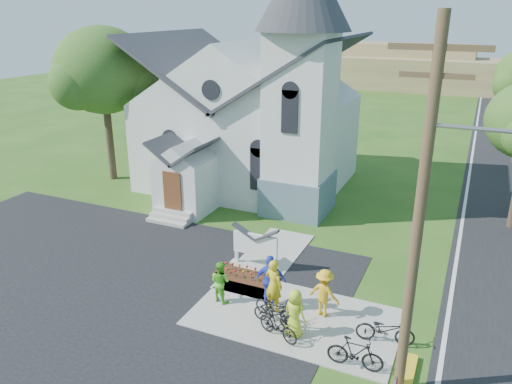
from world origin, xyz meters
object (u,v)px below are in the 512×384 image
at_px(bike_1, 278,325).
at_px(bike_2, 274,308).
at_px(bike_0, 274,314).
at_px(cyclist_0, 274,285).
at_px(bike_3, 355,353).
at_px(cyclist_3, 324,293).
at_px(utility_pole, 423,210).
at_px(cyclist_2, 270,280).
at_px(cyclist_4, 295,313).
at_px(church_sign, 255,245).
at_px(bike_4, 385,330).
at_px(cyclist_1, 220,281).

bearing_deg(bike_1, bike_2, 48.81).
bearing_deg(bike_0, cyclist_0, 30.04).
relative_size(bike_1, bike_3, 0.95).
bearing_deg(bike_0, cyclist_3, -41.06).
relative_size(utility_pole, cyclist_2, 5.27).
bearing_deg(cyclist_2, cyclist_4, 121.14).
xyz_separation_m(church_sign, bike_2, (2.09, -3.07, -0.56)).
relative_size(cyclist_0, bike_3, 1.15).
height_order(bike_2, cyclist_4, cyclist_4).
relative_size(cyclist_2, cyclist_4, 1.16).
distance_m(bike_2, bike_4, 3.68).
xyz_separation_m(cyclist_0, bike_1, (0.75, -1.46, -0.49)).
bearing_deg(cyclist_2, church_sign, -69.91).
height_order(cyclist_2, cyclist_4, cyclist_2).
distance_m(church_sign, bike_4, 6.45).
relative_size(church_sign, cyclist_2, 1.16).
relative_size(bike_0, cyclist_1, 0.97).
xyz_separation_m(utility_pole, bike_2, (-4.47, 1.63, -4.93)).
distance_m(utility_pole, bike_3, 5.05).
relative_size(bike_0, bike_4, 0.83).
bearing_deg(cyclist_4, bike_0, 0.15).
xyz_separation_m(cyclist_2, bike_2, (0.48, -0.78, -0.53)).
distance_m(church_sign, cyclist_0, 3.15).
xyz_separation_m(utility_pole, cyclist_3, (-3.01, 2.53, -4.49)).
height_order(cyclist_1, cyclist_3, cyclist_3).
relative_size(church_sign, cyclist_1, 1.42).
xyz_separation_m(bike_0, bike_1, (0.41, -0.64, 0.08)).
bearing_deg(bike_3, church_sign, 47.80).
xyz_separation_m(cyclist_0, cyclist_4, (1.17, -1.08, -0.15)).
distance_m(bike_2, cyclist_3, 1.77).
xyz_separation_m(utility_pole, bike_3, (-1.38, 0.30, -4.85)).
distance_m(cyclist_0, cyclist_2, 0.36).
bearing_deg(bike_1, church_sign, 53.36).
distance_m(bike_0, cyclist_3, 1.88).
relative_size(church_sign, bike_0, 1.46).
distance_m(cyclist_1, cyclist_4, 3.23).
height_order(bike_0, bike_4, bike_4).
distance_m(cyclist_0, cyclist_4, 1.60).
height_order(utility_pole, cyclist_1, utility_pole).
distance_m(cyclist_1, bike_2, 2.24).
distance_m(cyclist_2, cyclist_4, 1.96).
distance_m(cyclist_0, bike_4, 3.95).
bearing_deg(cyclist_1, bike_4, -165.09).
bearing_deg(bike_3, utility_pole, -104.07).
xyz_separation_m(church_sign, bike_3, (5.18, -4.40, -0.47)).
bearing_deg(cyclist_1, bike_0, -178.49).
xyz_separation_m(cyclist_2, cyclist_4, (1.41, -1.35, -0.13)).
bearing_deg(cyclist_3, bike_1, 74.54).
bearing_deg(bike_1, bike_3, -78.15).
height_order(church_sign, bike_3, church_sign).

